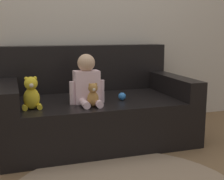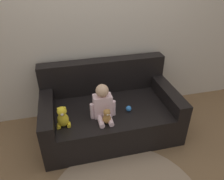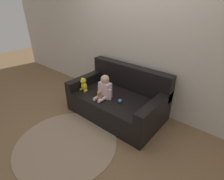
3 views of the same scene
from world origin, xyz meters
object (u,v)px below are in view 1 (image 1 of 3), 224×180
Objects in this scene: couch at (94,108)px; toy_ball at (122,96)px; plush_toy_side at (31,94)px; person_baby at (87,83)px; teddy_bear_brown at (93,95)px.

couch is 0.33m from toy_ball.
couch is at bearing 27.75° from plush_toy_side.
plush_toy_side is at bearing -173.25° from toy_ball.
person_baby is at bearing -176.01° from toy_ball.
plush_toy_side reaches higher than toy_ball.
person_baby is 2.13× the size of teddy_bear_brown.
plush_toy_side is at bearing 171.41° from teddy_bear_brown.
teddy_bear_brown is (-0.11, -0.38, 0.21)m from couch.
plush_toy_side is (-0.58, -0.31, 0.23)m from couch.
person_baby is at bearing 8.66° from plush_toy_side.
toy_ball is (0.31, 0.16, -0.06)m from teddy_bear_brown.
couch reaches higher than toy_ball.
teddy_bear_brown is at bearing -151.93° from toy_ball.
couch is 0.39m from person_baby.
person_baby is at bearing 95.86° from teddy_bear_brown.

